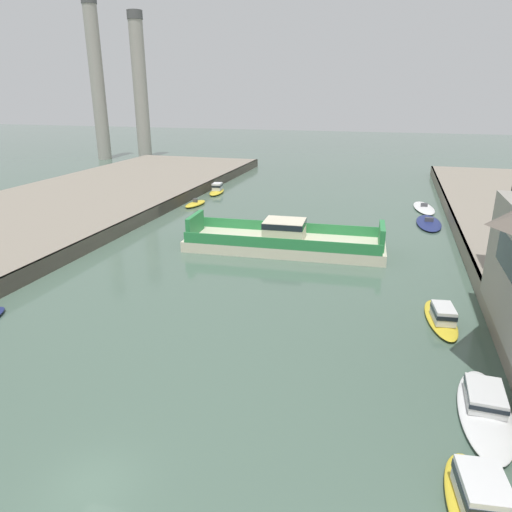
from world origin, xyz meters
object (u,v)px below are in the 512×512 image
moored_boat_upstream_a (429,223)px  smokestack_distant_b (140,83)px  chain_ferry (284,241)px  moored_boat_far_left (442,316)px  moored_boat_upstream_b (483,507)px  moored_boat_mid_left (195,204)px  moored_boat_near_left (485,406)px  smokestack_distant_a (97,76)px  moored_boat_near_right (424,208)px  moored_boat_far_right (217,190)px

moored_boat_upstream_a → smokestack_distant_b: bearing=144.0°
chain_ferry → moored_boat_far_left: size_ratio=3.07×
chain_ferry → moored_boat_upstream_b: 33.85m
moored_boat_upstream_b → moored_boat_mid_left: bearing=124.3°
moored_boat_near_left → moored_boat_mid_left: moored_boat_near_left is taller
chain_ferry → moored_boat_near_left: (16.00, -23.39, -0.56)m
moored_boat_mid_left → smokestack_distant_b: size_ratio=0.15×
moored_boat_far_left → smokestack_distant_a: (-74.46, 71.65, 19.00)m
moored_boat_far_left → smokestack_distant_a: smokestack_distant_a is taller
smokestack_distant_a → moored_boat_near_right: bearing=-25.0°
moored_boat_mid_left → moored_boat_far_left: moored_boat_far_left is taller
moored_boat_upstream_b → moored_boat_near_left: bearing=80.6°
chain_ferry → smokestack_distant_a: (-59.79, 58.38, 18.54)m
chain_ferry → moored_boat_far_left: 19.79m
moored_boat_mid_left → moored_boat_far_left: bearing=-43.1°
chain_ferry → moored_boat_upstream_a: bearing=44.4°
moored_boat_far_right → moored_boat_near_right: bearing=-4.3°
moored_boat_upstream_b → smokestack_distant_b: smokestack_distant_b is taller
moored_boat_upstream_a → moored_boat_upstream_b: moored_boat_upstream_b is taller
moored_boat_far_left → moored_boat_far_right: 50.66m
moored_boat_mid_left → smokestack_distant_a: (-42.52, 41.81, 19.28)m
moored_boat_upstream_b → smokestack_distant_a: (-74.63, 88.80, 18.91)m
moored_boat_near_right → smokestack_distant_b: smokestack_distant_b is taller
moored_boat_near_left → moored_boat_far_right: bearing=124.1°
smokestack_distant_a → chain_ferry: bearing=-44.3°
chain_ferry → moored_boat_near_right: (15.11, 23.49, -0.80)m
chain_ferry → smokestack_distant_b: smokestack_distant_b is taller
moored_boat_near_right → moored_boat_far_left: bearing=-90.7°
smokestack_distant_b → moored_boat_near_right: bearing=-31.0°
moored_boat_near_right → chain_ferry: bearing=-122.7°
chain_ferry → smokestack_distant_b: size_ratio=0.62×
smokestack_distant_b → moored_boat_upstream_a: bearing=-36.0°
moored_boat_near_left → moored_boat_far_right: (-33.40, 49.35, 0.17)m
chain_ferry → moored_boat_far_left: bearing=-42.1°
moored_boat_near_left → moored_boat_upstream_a: 38.38m
moored_boat_near_right → smokestack_distant_a: smokestack_distant_a is taller
moored_boat_far_right → moored_boat_upstream_a: size_ratio=0.72×
moored_boat_far_right → smokestack_distant_a: smokestack_distant_a is taller
moored_boat_near_right → smokestack_distant_b: bearing=149.0°
moored_boat_near_right → moored_boat_far_left: 36.77m
moored_boat_far_left → moored_boat_mid_left: bearing=136.9°
moored_boat_far_left → moored_boat_far_right: (-32.07, 39.22, 0.07)m
moored_boat_near_left → moored_boat_mid_left: 51.99m
moored_boat_mid_left → moored_boat_far_right: size_ratio=0.86×
moored_boat_upstream_a → moored_boat_upstream_b: 45.40m
chain_ferry → moored_boat_near_left: 28.35m
moored_boat_far_left → moored_boat_upstream_b: bearing=-89.4°
moored_boat_far_left → moored_boat_upstream_b: moored_boat_upstream_b is taller
moored_boat_far_right → moored_boat_upstream_a: bearing=-18.5°
chain_ferry → moored_boat_far_right: size_ratio=3.48×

